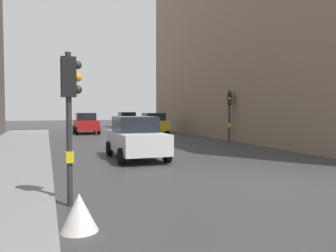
% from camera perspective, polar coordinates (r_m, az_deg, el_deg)
% --- Properties ---
extents(ground_plane, '(120.00, 120.00, 0.00)m').
position_cam_1_polar(ground_plane, '(9.95, 16.52, -9.30)').
color(ground_plane, '#38383A').
extents(sidewalk_kerb, '(3.34, 40.00, 0.16)m').
position_cam_1_polar(sidewalk_kerb, '(14.08, -25.65, -5.59)').
color(sidewalk_kerb, gray).
rests_on(sidewalk_kerb, ground).
extents(building_facade_right, '(12.00, 28.69, 14.00)m').
position_cam_1_polar(building_facade_right, '(28.08, 19.52, 12.74)').
color(building_facade_right, gray).
rests_on(building_facade_right, ground).
extents(traffic_light_mid_street, '(0.34, 0.45, 3.27)m').
position_cam_1_polar(traffic_light_mid_street, '(22.30, 10.15, 3.24)').
color(traffic_light_mid_street, '#2D2D2D').
rests_on(traffic_light_mid_street, ground).
extents(traffic_light_near_left, '(0.44, 0.26, 3.26)m').
position_cam_1_polar(traffic_light_near_left, '(7.55, -15.96, 4.10)').
color(traffic_light_near_left, '#2D2D2D').
rests_on(traffic_light_near_left, ground).
extents(car_yellow_taxi, '(2.15, 4.27, 1.76)m').
position_cam_1_polar(car_yellow_taxi, '(29.40, -2.52, 0.46)').
color(car_yellow_taxi, yellow).
rests_on(car_yellow_taxi, ground).
extents(car_red_sedan, '(2.05, 4.22, 1.76)m').
position_cam_1_polar(car_red_sedan, '(30.32, -13.46, 0.46)').
color(car_red_sedan, red).
rests_on(car_red_sedan, ground).
extents(car_white_compact, '(2.04, 4.21, 1.76)m').
position_cam_1_polar(car_white_compact, '(14.42, -5.35, -1.95)').
color(car_white_compact, silver).
rests_on(car_white_compact, ground).
extents(car_dark_suv, '(2.07, 4.23, 1.76)m').
position_cam_1_polar(car_dark_suv, '(38.14, -6.92, 0.97)').
color(car_dark_suv, black).
rests_on(car_dark_suv, ground).
extents(warning_sign_triangle, '(0.64, 0.64, 0.65)m').
position_cam_1_polar(warning_sign_triangle, '(6.16, -14.52, -13.68)').
color(warning_sign_triangle, silver).
rests_on(warning_sign_triangle, ground).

